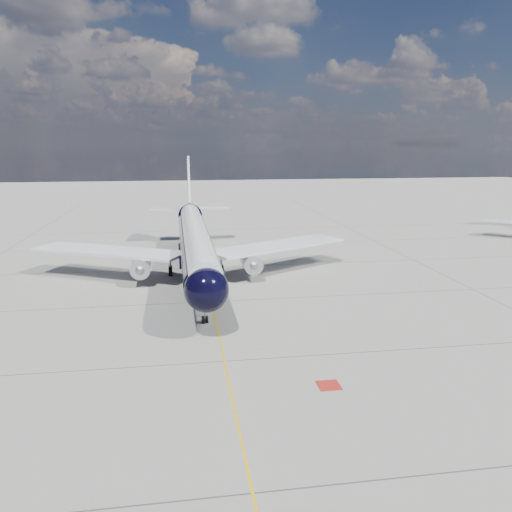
# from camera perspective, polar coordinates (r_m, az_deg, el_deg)

# --- Properties ---
(ground) EXTENTS (320.00, 320.00, 0.00)m
(ground) POSITION_cam_1_polar(r_m,az_deg,el_deg) (72.46, -6.18, -0.39)
(ground) COLOR gray
(ground) RESTS_ON ground
(taxiway_centerline) EXTENTS (0.16, 160.00, 0.01)m
(taxiway_centerline) POSITION_cam_1_polar(r_m,az_deg,el_deg) (67.60, -5.97, -1.33)
(taxiway_centerline) COLOR gold
(taxiway_centerline) RESTS_ON ground
(red_marking) EXTENTS (1.60, 1.60, 0.01)m
(red_marking) POSITION_cam_1_polar(r_m,az_deg,el_deg) (35.99, 8.31, -14.41)
(red_marking) COLOR maroon
(red_marking) RESTS_ON ground
(main_airliner) EXTENTS (40.97, 49.74, 14.40)m
(main_airliner) POSITION_cam_1_polar(r_m,az_deg,el_deg) (63.47, -6.95, 1.85)
(main_airliner) COLOR black
(main_airliner) RESTS_ON ground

